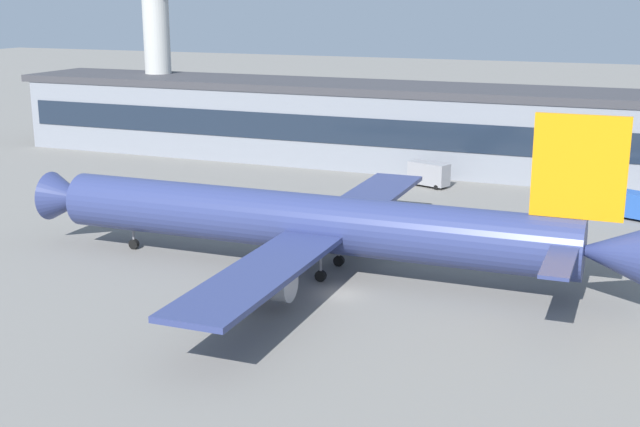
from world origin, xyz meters
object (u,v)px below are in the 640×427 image
(fuel_truck, at_px, (625,202))
(stair_truck, at_px, (429,173))
(control_tower, at_px, (156,26))
(airliner, at_px, (314,223))

(fuel_truck, xyz_separation_m, stair_truck, (-27.27, 7.87, 0.10))
(control_tower, relative_size, fuel_truck, 3.97)
(control_tower, bearing_deg, stair_truck, -16.89)
(control_tower, bearing_deg, fuel_truck, -16.63)
(airliner, bearing_deg, control_tower, 133.02)
(airliner, height_order, fuel_truck, airliner)
(airliner, height_order, control_tower, control_tower)
(control_tower, relative_size, stair_truck, 5.43)
(control_tower, height_order, stair_truck, control_tower)
(control_tower, xyz_separation_m, fuel_truck, (83.65, -24.99, -19.79))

